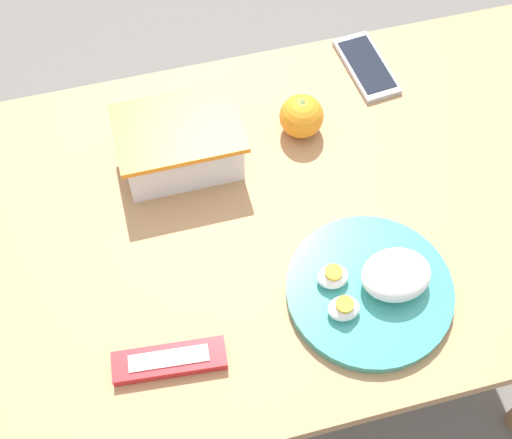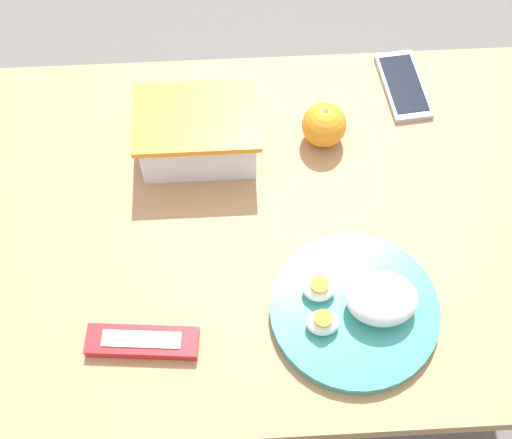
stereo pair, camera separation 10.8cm
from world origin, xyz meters
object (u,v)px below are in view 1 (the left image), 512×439
food_container (180,146)px  candy_bar (169,361)px  rice_plate (375,287)px  cell_phone (366,66)px  orange_fruit (301,116)px

food_container → candy_bar: bearing=-104.4°
rice_plate → cell_phone: bearing=72.3°
orange_fruit → rice_plate: orange_fruit is taller
candy_bar → orange_fruit: bearing=50.1°
food_container → orange_fruit: food_container is taller
rice_plate → candy_bar: size_ratio=1.52×
rice_plate → cell_phone: rice_plate is taller
orange_fruit → cell_phone: (0.15, 0.10, -0.03)m
food_container → orange_fruit: size_ratio=2.69×
rice_plate → cell_phone: 0.44m
orange_fruit → candy_bar: size_ratio=0.45×
food_container → candy_bar: food_container is taller
orange_fruit → candy_bar: 0.45m
cell_phone → candy_bar: bearing=-134.5°
food_container → orange_fruit: 0.21m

